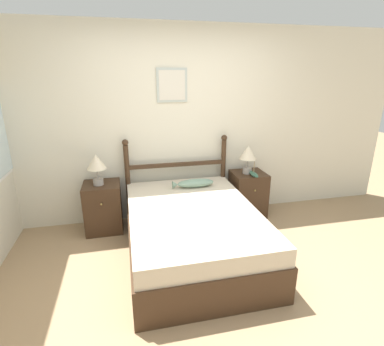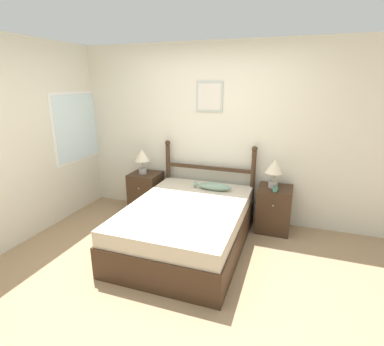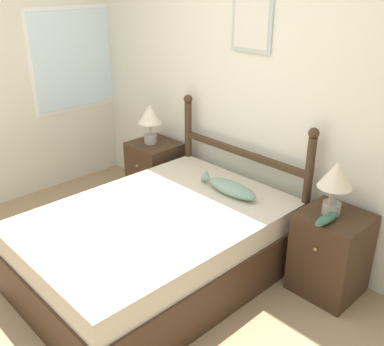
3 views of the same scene
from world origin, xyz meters
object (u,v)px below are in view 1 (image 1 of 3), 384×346
at_px(model_boat, 254,174).
at_px(fish_pillow, 194,183).
at_px(bed, 192,232).
at_px(table_lamp_right, 248,155).
at_px(table_lamp_left, 96,164).
at_px(nightstand_left, 103,207).
at_px(nightstand_right, 248,194).

relative_size(model_boat, fish_pillow, 0.48).
distance_m(bed, table_lamp_right, 1.39).
bearing_deg(fish_pillow, table_lamp_right, 11.74).
bearing_deg(model_boat, table_lamp_right, 108.06).
relative_size(bed, table_lamp_left, 5.04).
xyz_separation_m(bed, fish_pillow, (0.16, 0.63, 0.33)).
relative_size(nightstand_left, nightstand_right, 1.00).
xyz_separation_m(table_lamp_right, fish_pillow, (-0.79, -0.16, -0.29)).
xyz_separation_m(bed, table_lamp_right, (0.95, 0.79, 0.62)).
xyz_separation_m(model_boat, fish_pillow, (-0.83, -0.04, -0.05)).
bearing_deg(nightstand_left, table_lamp_right, -0.32).
xyz_separation_m(nightstand_right, model_boat, (0.00, -0.14, 0.34)).
relative_size(table_lamp_left, table_lamp_right, 1.00).
bearing_deg(nightstand_right, table_lamp_right, -163.54).
distance_m(nightstand_left, table_lamp_left, 0.58).
height_order(nightstand_right, model_boat, model_boat).
bearing_deg(bed, nightstand_right, 38.93).
distance_m(bed, table_lamp_left, 1.42).
relative_size(bed, fish_pillow, 3.66).
relative_size(table_lamp_right, model_boat, 1.51).
xyz_separation_m(nightstand_left, nightstand_right, (1.98, 0.00, 0.00)).
relative_size(nightstand_right, fish_pillow, 1.18).
bearing_deg(nightstand_left, bed, -38.93).
bearing_deg(nightstand_right, fish_pillow, -168.05).
bearing_deg(fish_pillow, nightstand_right, 11.95).
relative_size(bed, nightstand_right, 3.10).
height_order(nightstand_left, table_lamp_right, table_lamp_right).
xyz_separation_m(table_lamp_right, model_boat, (0.04, -0.13, -0.24)).
relative_size(bed, table_lamp_right, 5.04).
height_order(nightstand_right, fish_pillow, fish_pillow).
relative_size(bed, nightstand_left, 3.10).
xyz_separation_m(nightstand_left, table_lamp_left, (-0.03, -0.02, 0.58)).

